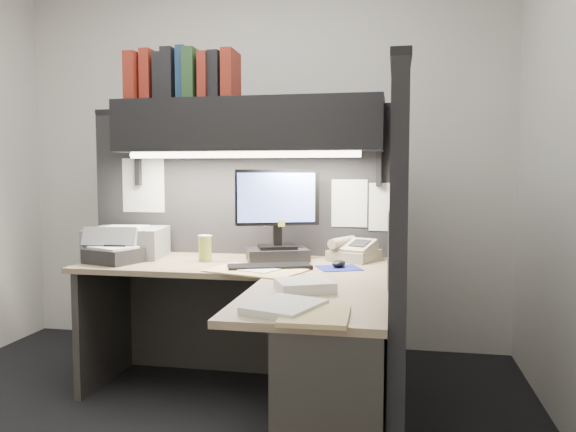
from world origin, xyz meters
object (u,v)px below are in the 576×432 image
(telephone, at_px, (354,252))
(coffee_cup, at_px, (205,249))
(monitor, at_px, (277,224))
(keyboard, at_px, (270,267))
(notebook_stack, at_px, (113,256))
(overhead_shelf, at_px, (248,126))
(desk, at_px, (271,348))
(printer, at_px, (127,242))

(telephone, height_order, coffee_cup, coffee_cup)
(monitor, bearing_deg, keyboard, -106.96)
(keyboard, relative_size, notebook_stack, 1.62)
(overhead_shelf, height_order, monitor, overhead_shelf)
(keyboard, height_order, notebook_stack, notebook_stack)
(desk, bearing_deg, coffee_cup, 131.21)
(monitor, xyz_separation_m, telephone, (0.43, 0.09, -0.16))
(notebook_stack, bearing_deg, monitor, 16.36)
(overhead_shelf, distance_m, notebook_stack, 1.05)
(monitor, distance_m, keyboard, 0.34)
(keyboard, bearing_deg, coffee_cup, 137.43)
(keyboard, relative_size, printer, 1.01)
(notebook_stack, bearing_deg, printer, 98.20)
(telephone, distance_m, coffee_cup, 0.85)
(keyboard, bearing_deg, printer, 144.27)
(overhead_shelf, height_order, notebook_stack, overhead_shelf)
(desk, height_order, telephone, telephone)
(coffee_cup, bearing_deg, notebook_stack, -163.17)
(keyboard, height_order, telephone, telephone)
(monitor, xyz_separation_m, keyboard, (0.02, -0.28, -0.20))
(desk, height_order, keyboard, keyboard)
(telephone, distance_m, notebook_stack, 1.35)
(telephone, bearing_deg, notebook_stack, -140.37)
(monitor, relative_size, coffee_cup, 3.75)
(desk, distance_m, keyboard, 0.52)
(telephone, bearing_deg, keyboard, -113.55)
(desk, xyz_separation_m, telephone, (0.31, 0.78, 0.34))
(desk, bearing_deg, overhead_shelf, 111.79)
(keyboard, xyz_separation_m, telephone, (0.41, 0.37, 0.04))
(keyboard, distance_m, notebook_stack, 0.89)
(overhead_shelf, distance_m, printer, 1.00)
(keyboard, relative_size, coffee_cup, 3.15)
(telephone, bearing_deg, monitor, -143.50)
(keyboard, relative_size, telephone, 1.76)
(keyboard, xyz_separation_m, printer, (-0.93, 0.25, 0.08))
(telephone, relative_size, notebook_stack, 0.92)
(coffee_cup, xyz_separation_m, printer, (-0.52, 0.09, 0.02))
(keyboard, bearing_deg, notebook_stack, 158.24)
(printer, bearing_deg, overhead_shelf, -2.25)
(keyboard, bearing_deg, overhead_shelf, 100.48)
(desk, distance_m, notebook_stack, 1.13)
(desk, relative_size, telephone, 6.87)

